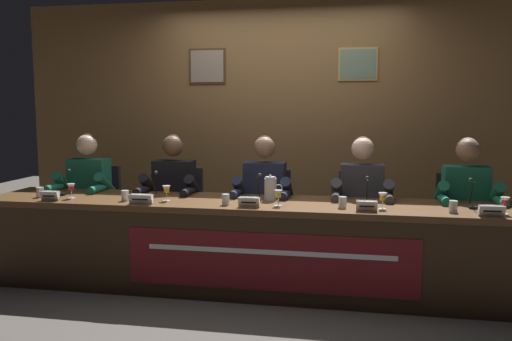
{
  "coord_description": "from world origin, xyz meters",
  "views": [
    {
      "loc": [
        0.75,
        -4.05,
        1.47
      ],
      "look_at": [
        0.0,
        0.0,
        0.97
      ],
      "focal_mm": 36.47,
      "sensor_mm": 36.0,
      "label": 1
    }
  ],
  "objects_px": {
    "chair_center": "(267,221)",
    "panelist_far_right": "(467,201)",
    "nameplate_far_right": "(492,211)",
    "water_cup_far_right": "(453,207)",
    "panelist_left": "(171,192)",
    "chair_far_right": "(461,229)",
    "juice_glass_center": "(278,195)",
    "nameplate_right": "(367,206)",
    "nameplate_far_left": "(50,196)",
    "microphone_left": "(153,189)",
    "water_cup_left": "(125,196)",
    "chair_far_left": "(97,214)",
    "juice_glass_left": "(167,190)",
    "juice_glass_far_left": "(71,188)",
    "microphone_center": "(258,192)",
    "microphone_far_right": "(472,198)",
    "chair_right": "(361,225)",
    "panelist_far_left": "(85,189)",
    "water_pitcher_central": "(271,188)",
    "panelist_right": "(362,198)",
    "microphone_right": "(367,196)",
    "nameplate_left": "(141,199)",
    "water_cup_center": "(226,200)",
    "chair_left": "(179,218)",
    "water_cup_right": "(342,203)",
    "conference_table": "(254,231)",
    "nameplate_center": "(249,202)",
    "water_cup_far_left": "(40,193)",
    "panelist_center": "(263,195)",
    "juice_glass_right": "(383,198)",
    "juice_glass_far_right": "(505,202)"
  },
  "relations": [
    {
      "from": "juice_glass_far_left",
      "to": "panelist_center",
      "type": "height_order",
      "value": "panelist_center"
    },
    {
      "from": "juice_glass_left",
      "to": "juice_glass_far_left",
      "type": "bearing_deg",
      "value": -177.48
    },
    {
      "from": "chair_center",
      "to": "water_pitcher_central",
      "type": "bearing_deg",
      "value": -77.36
    },
    {
      "from": "chair_center",
      "to": "panelist_far_right",
      "type": "height_order",
      "value": "panelist_far_right"
    },
    {
      "from": "juice_glass_far_left",
      "to": "water_cup_left",
      "type": "xyz_separation_m",
      "value": [
        0.49,
        -0.02,
        -0.05
      ]
    },
    {
      "from": "nameplate_center",
      "to": "chair_far_right",
      "type": "relative_size",
      "value": 0.18
    },
    {
      "from": "nameplate_left",
      "to": "water_cup_right",
      "type": "bearing_deg",
      "value": 4.83
    },
    {
      "from": "nameplate_center",
      "to": "nameplate_right",
      "type": "relative_size",
      "value": 1.07
    },
    {
      "from": "juice_glass_far_left",
      "to": "water_cup_center",
      "type": "xyz_separation_m",
      "value": [
        1.33,
        -0.05,
        -0.05
      ]
    },
    {
      "from": "juice_glass_center",
      "to": "nameplate_right",
      "type": "height_order",
      "value": "juice_glass_center"
    },
    {
      "from": "water_cup_far_right",
      "to": "microphone_far_right",
      "type": "relative_size",
      "value": 0.39
    },
    {
      "from": "chair_left",
      "to": "chair_far_right",
      "type": "relative_size",
      "value": 1.0
    },
    {
      "from": "nameplate_far_left",
      "to": "panelist_right",
      "type": "distance_m",
      "value": 2.57
    },
    {
      "from": "microphone_center",
      "to": "juice_glass_far_left",
      "type": "bearing_deg",
      "value": -174.11
    },
    {
      "from": "juice_glass_left",
      "to": "microphone_right",
      "type": "bearing_deg",
      "value": 3.77
    },
    {
      "from": "chair_right",
      "to": "juice_glass_far_left",
      "type": "bearing_deg",
      "value": -163.63
    },
    {
      "from": "water_cup_left",
      "to": "microphone_far_right",
      "type": "height_order",
      "value": "microphone_far_right"
    },
    {
      "from": "panelist_center",
      "to": "juice_glass_far_right",
      "type": "xyz_separation_m",
      "value": [
        1.82,
        -0.54,
        0.09
      ]
    },
    {
      "from": "nameplate_far_right",
      "to": "panelist_far_right",
      "type": "bearing_deg",
      "value": 92.71
    },
    {
      "from": "microphone_left",
      "to": "nameplate_far_right",
      "type": "height_order",
      "value": "microphone_left"
    },
    {
      "from": "chair_center",
      "to": "nameplate_center",
      "type": "relative_size",
      "value": 5.59
    },
    {
      "from": "nameplate_far_left",
      "to": "microphone_far_right",
      "type": "distance_m",
      "value": 3.31
    },
    {
      "from": "microphone_right",
      "to": "juice_glass_center",
      "type": "bearing_deg",
      "value": -166.45
    },
    {
      "from": "nameplate_far_left",
      "to": "nameplate_right",
      "type": "relative_size",
      "value": 1.0
    },
    {
      "from": "nameplate_left",
      "to": "water_pitcher_central",
      "type": "bearing_deg",
      "value": 20.63
    },
    {
      "from": "chair_far_left",
      "to": "microphone_left",
      "type": "xyz_separation_m",
      "value": [
        0.8,
        -0.54,
        0.36
      ]
    },
    {
      "from": "nameplate_far_left",
      "to": "microphone_left",
      "type": "bearing_deg",
      "value": 20.52
    },
    {
      "from": "juice_glass_right",
      "to": "water_cup_left",
      "type": "bearing_deg",
      "value": -179.34
    },
    {
      "from": "nameplate_left",
      "to": "panelist_center",
      "type": "height_order",
      "value": "panelist_center"
    },
    {
      "from": "water_cup_far_left",
      "to": "nameplate_far_right",
      "type": "relative_size",
      "value": 0.5
    },
    {
      "from": "water_cup_center",
      "to": "microphone_right",
      "type": "xyz_separation_m",
      "value": [
        1.08,
        0.19,
        0.04
      ]
    },
    {
      "from": "panelist_far_left",
      "to": "water_pitcher_central",
      "type": "bearing_deg",
      "value": -8.66
    },
    {
      "from": "panelist_right",
      "to": "chair_far_right",
      "type": "distance_m",
      "value": 0.91
    },
    {
      "from": "panelist_left",
      "to": "chair_far_right",
      "type": "height_order",
      "value": "panelist_left"
    },
    {
      "from": "conference_table",
      "to": "chair_right",
      "type": "relative_size",
      "value": 4.99
    },
    {
      "from": "water_cup_far_left",
      "to": "microphone_left",
      "type": "bearing_deg",
      "value": 9.45
    },
    {
      "from": "juice_glass_far_left",
      "to": "microphone_left",
      "type": "bearing_deg",
      "value": 13.75
    },
    {
      "from": "panelist_left",
      "to": "nameplate_right",
      "type": "height_order",
      "value": "panelist_left"
    },
    {
      "from": "nameplate_left",
      "to": "water_cup_center",
      "type": "distance_m",
      "value": 0.67
    },
    {
      "from": "panelist_right",
      "to": "chair_far_right",
      "type": "height_order",
      "value": "panelist_right"
    },
    {
      "from": "nameplate_far_right",
      "to": "water_cup_far_right",
      "type": "xyz_separation_m",
      "value": [
        -0.23,
        0.11,
        -0.0
      ]
    },
    {
      "from": "microphone_left",
      "to": "water_cup_center",
      "type": "bearing_deg",
      "value": -17.12
    },
    {
      "from": "panelist_far_right",
      "to": "water_cup_far_right",
      "type": "distance_m",
      "value": 0.57
    },
    {
      "from": "nameplate_far_left",
      "to": "juice_glass_center",
      "type": "height_order",
      "value": "juice_glass_center"
    },
    {
      "from": "water_cup_center",
      "to": "water_cup_right",
      "type": "bearing_deg",
      "value": 2.75
    },
    {
      "from": "microphone_left",
      "to": "water_cup_left",
      "type": "bearing_deg",
      "value": -131.48
    },
    {
      "from": "chair_far_left",
      "to": "water_cup_right",
      "type": "distance_m",
      "value": 2.5
    },
    {
      "from": "water_cup_far_left",
      "to": "water_cup_center",
      "type": "xyz_separation_m",
      "value": [
        1.62,
        -0.05,
        0.0
      ]
    },
    {
      "from": "juice_glass_far_left",
      "to": "juice_glass_center",
      "type": "xyz_separation_m",
      "value": [
        1.74,
        -0.02,
        0.0
      ]
    },
    {
      "from": "panelist_right",
      "to": "water_cup_far_right",
      "type": "xyz_separation_m",
      "value": [
        0.64,
        -0.53,
        0.04
      ]
    }
  ]
}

